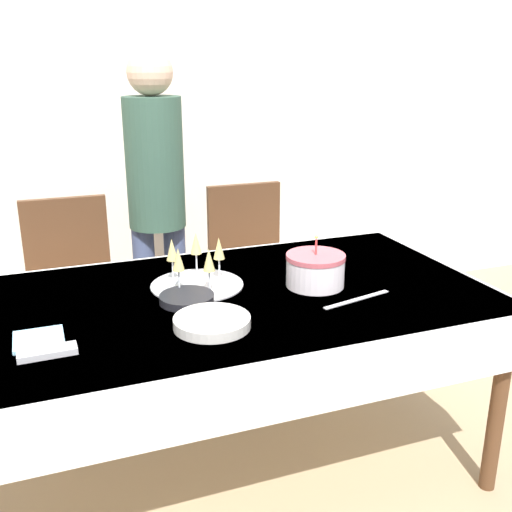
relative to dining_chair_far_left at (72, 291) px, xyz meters
The scene contains 13 objects.
ground_plane 1.10m from the dining_chair_far_left, 61.83° to the right, with size 12.00×12.00×0.00m, color tan.
wall_back 1.21m from the dining_chair_far_left, 59.19° to the left, with size 8.00×0.05×2.70m.
dining_table 0.98m from the dining_chair_far_left, 61.83° to the right, with size 2.06×1.07×0.76m.
dining_chair_far_left is the anchor object (origin of this frame).
dining_chair_far_right 0.91m from the dining_chair_far_left, ahead, with size 0.42×0.42×0.97m.
birthday_cake 1.26m from the dining_chair_far_left, 45.92° to the right, with size 0.23×0.23×0.20m.
champagne_tray 0.89m from the dining_chair_far_left, 59.47° to the right, with size 0.36×0.36×0.18m.
plate_stack_main 1.19m from the dining_chair_far_left, 71.11° to the right, with size 0.25×0.25×0.03m.
plate_stack_dessert 0.97m from the dining_chair_far_left, 67.85° to the right, with size 0.20×0.20×0.03m.
cake_knife 1.43m from the dining_chair_far_left, 48.81° to the right, with size 0.30×0.08×0.00m.
fork_pile 1.15m from the dining_chair_far_left, 96.82° to the right, with size 0.17×0.06×0.02m.
napkin_pile 1.05m from the dining_chair_far_left, 98.74° to the right, with size 0.15×0.15×0.01m.
person_standing 0.64m from the dining_chair_far_left, ahead, with size 0.28×0.28×1.64m.
Camera 1 is at (-0.57, -1.95, 1.60)m, focal length 42.00 mm.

